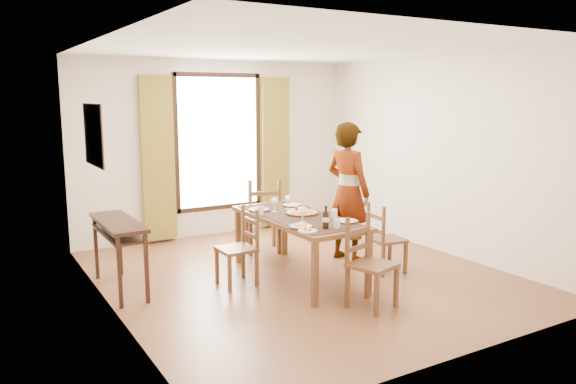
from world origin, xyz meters
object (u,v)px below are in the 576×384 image
man (348,192)px  pasta_platter (302,210)px  dining_table (298,221)px  console_table (118,231)px

man → pasta_platter: (-0.86, -0.23, -0.11)m
dining_table → man: bearing=17.3°
dining_table → console_table: bearing=162.2°
dining_table → pasta_platter: bearing=35.4°
pasta_platter → console_table: bearing=164.7°
man → dining_table: bearing=95.0°
pasta_platter → man: bearing=14.9°
dining_table → pasta_platter: 0.17m
console_table → man: bearing=-6.4°
man → pasta_platter: 0.90m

